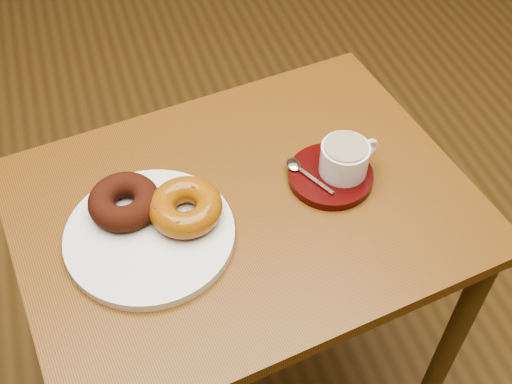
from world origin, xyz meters
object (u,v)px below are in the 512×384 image
object	(u,v)px
donut_plate	(150,235)
saucer	(330,176)
cafe_table	(245,243)
coffee_cup	(345,158)

from	to	relation	value
donut_plate	saucer	xyz separation A→B (m)	(0.31, 0.03, -0.00)
cafe_table	saucer	distance (m)	0.19
donut_plate	coffee_cup	xyz separation A→B (m)	(0.33, 0.03, 0.04)
donut_plate	coffee_cup	world-z (taller)	coffee_cup
donut_plate	saucer	distance (m)	0.31
cafe_table	donut_plate	distance (m)	0.20
donut_plate	coffee_cup	size ratio (longest dim) A/B	2.48
saucer	coffee_cup	world-z (taller)	coffee_cup
coffee_cup	cafe_table	bearing A→B (deg)	171.54
cafe_table	coffee_cup	world-z (taller)	coffee_cup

